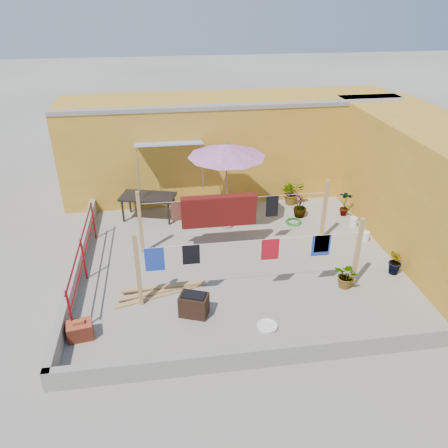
{
  "coord_description": "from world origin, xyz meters",
  "views": [
    {
      "loc": [
        -1.79,
        -9.41,
        6.28
      ],
      "look_at": [
        -0.37,
        0.3,
        0.98
      ],
      "focal_mm": 35.0,
      "sensor_mm": 36.0,
      "label": 1
    }
  ],
  "objects": [
    {
      "name": "ground",
      "position": [
        0.0,
        0.0,
        0.0
      ],
      "size": [
        80.0,
        80.0,
        0.0
      ],
      "primitive_type": "plane",
      "color": "#9E998E",
      "rests_on": "ground"
    },
    {
      "name": "wall_back",
      "position": [
        0.5,
        4.69,
        1.61
      ],
      "size": [
        11.0,
        3.27,
        3.21
      ],
      "color": "gold",
      "rests_on": "ground"
    },
    {
      "name": "wall_right",
      "position": [
        5.2,
        0.0,
        1.6
      ],
      "size": [
        2.4,
        9.0,
        3.2
      ],
      "primitive_type": "cube",
      "color": "gold",
      "rests_on": "ground"
    },
    {
      "name": "parapet_front",
      "position": [
        0.0,
        -3.58,
        0.22
      ],
      "size": [
        8.3,
        0.16,
        0.44
      ],
      "primitive_type": "cube",
      "color": "gray",
      "rests_on": "ground"
    },
    {
      "name": "parapet_left",
      "position": [
        -4.08,
        0.0,
        0.22
      ],
      "size": [
        0.16,
        7.3,
        0.44
      ],
      "primitive_type": "cube",
      "color": "gray",
      "rests_on": "ground"
    },
    {
      "name": "red_railing",
      "position": [
        -3.85,
        -0.2,
        0.72
      ],
      "size": [
        0.05,
        4.2,
        1.1
      ],
      "color": "maroon",
      "rests_on": "ground"
    },
    {
      "name": "clothesline_rig",
      "position": [
        -0.35,
        0.55,
        1.07
      ],
      "size": [
        5.09,
        2.35,
        1.8
      ],
      "color": "tan",
      "rests_on": "ground"
    },
    {
      "name": "patio_umbrella",
      "position": [
        -0.05,
        1.95,
        2.35
      ],
      "size": [
        2.69,
        2.69,
        2.62
      ],
      "color": "gray",
      "rests_on": "ground"
    },
    {
      "name": "outdoor_table",
      "position": [
        -2.34,
        2.81,
        0.69
      ],
      "size": [
        1.79,
        1.23,
        0.76
      ],
      "color": "black",
      "rests_on": "ground"
    },
    {
      "name": "brick_stack",
      "position": [
        -3.7,
        -2.31,
        0.19
      ],
      "size": [
        0.55,
        0.43,
        0.43
      ],
      "color": "#A44126",
      "rests_on": "ground"
    },
    {
      "name": "lumber_pile",
      "position": [
        -2.07,
        -1.07,
        0.06
      ],
      "size": [
        2.11,
        0.71,
        0.13
      ],
      "color": "tan",
      "rests_on": "ground"
    },
    {
      "name": "brazier",
      "position": [
        -1.35,
        -1.93,
        0.26
      ],
      "size": [
        0.71,
        0.59,
        0.54
      ],
      "color": "black",
      "rests_on": "ground"
    },
    {
      "name": "white_basin",
      "position": [
        0.13,
        -2.58,
        0.04
      ],
      "size": [
        0.45,
        0.45,
        0.08
      ],
      "color": "silver",
      "rests_on": "ground"
    },
    {
      "name": "water_jug_a",
      "position": [
        3.7,
        1.38,
        0.15
      ],
      "size": [
        0.22,
        0.22,
        0.34
      ],
      "color": "silver",
      "rests_on": "ground"
    },
    {
      "name": "water_jug_b",
      "position": [
        3.7,
        0.53,
        0.14
      ],
      "size": [
        0.2,
        0.2,
        0.32
      ],
      "color": "silver",
      "rests_on": "ground"
    },
    {
      "name": "green_hose",
      "position": [
        2.0,
        1.86,
        0.03
      ],
      "size": [
        0.51,
        0.51,
        0.07
      ],
      "color": "#1B7B24",
      "rests_on": "ground"
    },
    {
      "name": "plant_back_a",
      "position": [
        2.32,
        3.2,
        0.4
      ],
      "size": [
        0.74,
        0.65,
        0.8
      ],
      "primitive_type": "imported",
      "rotation": [
        0.0,
        0.0,
        0.04
      ],
      "color": "#1E5D1A",
      "rests_on": "ground"
    },
    {
      "name": "plant_back_b",
      "position": [
        2.3,
        2.23,
        0.36
      ],
      "size": [
        0.44,
        0.44,
        0.72
      ],
      "primitive_type": "imported",
      "rotation": [
        0.0,
        0.0,
        1.49
      ],
      "color": "#1E5D1A",
      "rests_on": "ground"
    },
    {
      "name": "plant_right_a",
      "position": [
        3.7,
        2.11,
        0.42
      ],
      "size": [
        0.54,
        0.5,
        0.85
      ],
      "primitive_type": "imported",
      "rotation": [
        0.0,
        0.0,
        2.57
      ],
      "color": "#1E5D1A",
      "rests_on": "ground"
    },
    {
      "name": "plant_right_b",
      "position": [
        3.7,
        -1.14,
        0.36
      ],
      "size": [
        0.37,
        0.43,
        0.72
      ],
      "primitive_type": "imported",
      "rotation": [
        0.0,
        0.0,
        4.57
      ],
      "color": "#1E5D1A",
      "rests_on": "ground"
    },
    {
      "name": "plant_right_c",
      "position": [
        2.31,
        -1.47,
        0.32
      ],
      "size": [
        0.75,
        0.76,
        0.64
      ],
      "primitive_type": "imported",
      "rotation": [
        0.0,
        0.0,
        5.43
      ],
      "color": "#1E5D1A",
      "rests_on": "ground"
    }
  ]
}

